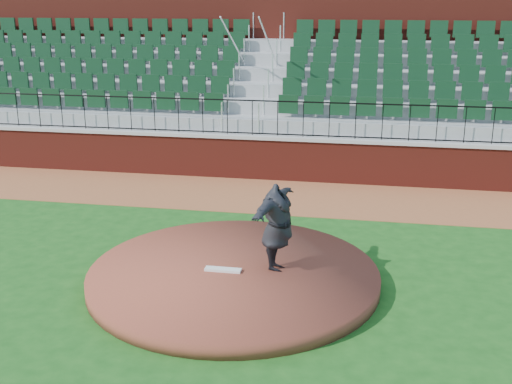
% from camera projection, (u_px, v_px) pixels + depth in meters
% --- Properties ---
extents(ground, '(90.00, 90.00, 0.00)m').
position_uv_depth(ground, '(242.00, 280.00, 11.98)').
color(ground, '#174F16').
rests_on(ground, ground).
extents(warning_track, '(34.00, 3.20, 0.01)m').
position_uv_depth(warning_track, '(282.00, 196.00, 17.05)').
color(warning_track, brown).
rests_on(warning_track, ground).
extents(field_wall, '(34.00, 0.35, 1.20)m').
position_uv_depth(field_wall, '(290.00, 160.00, 18.38)').
color(field_wall, maroon).
rests_on(field_wall, ground).
extents(wall_cap, '(34.00, 0.45, 0.10)m').
position_uv_depth(wall_cap, '(290.00, 138.00, 18.19)').
color(wall_cap, '#B7B7B7').
rests_on(wall_cap, field_wall).
extents(wall_railing, '(34.00, 0.05, 1.00)m').
position_uv_depth(wall_railing, '(290.00, 119.00, 18.02)').
color(wall_railing, black).
rests_on(wall_railing, wall_cap).
extents(seating_stands, '(34.00, 5.10, 4.60)m').
position_uv_depth(seating_stands, '(301.00, 88.00, 20.44)').
color(seating_stands, gray).
rests_on(seating_stands, ground).
extents(concourse_wall, '(34.00, 0.50, 5.50)m').
position_uv_depth(concourse_wall, '(310.00, 65.00, 22.94)').
color(concourse_wall, maroon).
rests_on(concourse_wall, ground).
extents(pitchers_mound, '(5.45, 5.45, 0.25)m').
position_uv_depth(pitchers_mound, '(234.00, 276.00, 11.89)').
color(pitchers_mound, brown).
rests_on(pitchers_mound, ground).
extents(pitching_rubber, '(0.68, 0.17, 0.05)m').
position_uv_depth(pitching_rubber, '(223.00, 270.00, 11.80)').
color(pitching_rubber, white).
rests_on(pitching_rubber, pitchers_mound).
extents(pitcher, '(0.87, 2.12, 1.67)m').
position_uv_depth(pitcher, '(277.00, 227.00, 11.64)').
color(pitcher, black).
rests_on(pitcher, pitchers_mound).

